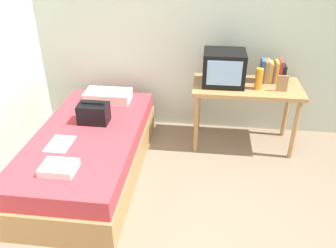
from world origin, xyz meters
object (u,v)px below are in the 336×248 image
object	(u,v)px
picture_frame	(282,84)
remote_dark	(71,167)
bed	(90,152)
folded_towel	(59,168)
handbag	(94,113)
magazine	(60,144)
book_row	(272,72)
water_bottle	(259,79)
tv	(224,68)
pillow	(108,96)
desk	(246,93)

from	to	relation	value
picture_frame	remote_dark	xyz separation A→B (m)	(-1.83, -1.21, -0.33)
bed	folded_towel	xyz separation A→B (m)	(-0.02, -0.64, 0.27)
handbag	magazine	bearing A→B (deg)	-112.62
handbag	remote_dark	xyz separation A→B (m)	(0.05, -0.79, -0.09)
book_row	water_bottle	bearing A→B (deg)	-126.81
water_bottle	picture_frame	distance (m)	0.24
picture_frame	remote_dark	world-z (taller)	picture_frame
book_row	picture_frame	size ratio (longest dim) A/B	1.54
picture_frame	magazine	world-z (taller)	picture_frame
bed	tv	bearing A→B (deg)	30.15
tv	remote_dark	size ratio (longest dim) A/B	2.82
pillow	folded_towel	world-z (taller)	pillow
tv	folded_towel	size ratio (longest dim) A/B	1.57
picture_frame	handbag	xyz separation A→B (m)	(-1.89, -0.42, -0.24)
pillow	picture_frame	bearing A→B (deg)	-2.71
desk	remote_dark	world-z (taller)	desk
pillow	handbag	size ratio (longest dim) A/B	1.72
magazine	bed	bearing A→B (deg)	55.42
desk	tv	xyz separation A→B (m)	(-0.26, 0.01, 0.27)
water_bottle	folded_towel	size ratio (longest dim) A/B	0.80
handbag	pillow	bearing A→B (deg)	89.88
desk	handbag	bearing A→B (deg)	-160.48
magazine	folded_towel	world-z (taller)	folded_towel
water_bottle	bed	bearing A→B (deg)	-158.47
bed	pillow	distance (m)	0.77
tv	handbag	distance (m)	1.44
bed	remote_dark	bearing A→B (deg)	-83.62
water_bottle	tv	bearing A→B (deg)	164.81
tv	picture_frame	size ratio (longest dim) A/B	2.56
book_row	handbag	distance (m)	1.96
book_row	magazine	bearing A→B (deg)	-150.60
pillow	water_bottle	bearing A→B (deg)	-1.84
desk	book_row	distance (m)	0.36
bed	tv	xyz separation A→B (m)	(1.30, 0.76, 0.68)
water_bottle	picture_frame	xyz separation A→B (m)	(0.23, -0.04, -0.03)
tv	water_bottle	bearing A→B (deg)	-15.19
book_row	handbag	size ratio (longest dim) A/B	0.88
water_bottle	remote_dark	xyz separation A→B (m)	(-1.60, -1.25, -0.36)
folded_towel	book_row	bearing A→B (deg)	39.36
book_row	folded_towel	xyz separation A→B (m)	(-1.85, -1.52, -0.34)
tv	book_row	xyz separation A→B (m)	(0.53, 0.12, -0.06)
water_bottle	handbag	distance (m)	1.74
desk	folded_towel	xyz separation A→B (m)	(-1.58, -1.38, -0.13)
picture_frame	folded_towel	bearing A→B (deg)	-146.72
tv	handbag	size ratio (longest dim) A/B	1.47
bed	magazine	distance (m)	0.39
bed	water_bottle	bearing A→B (deg)	21.53
book_row	picture_frame	xyz separation A→B (m)	(0.07, -0.26, -0.03)
tv	magazine	xyz separation A→B (m)	(-1.47, -1.01, -0.43)
book_row	handbag	xyz separation A→B (m)	(-1.82, -0.68, -0.27)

